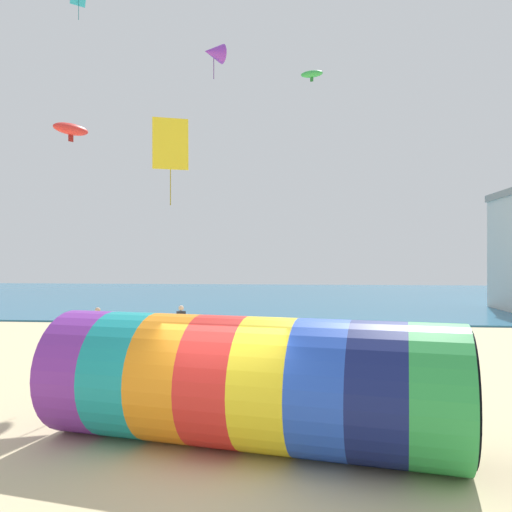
{
  "coord_description": "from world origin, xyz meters",
  "views": [
    {
      "loc": [
        1.52,
        -9.41,
        3.82
      ],
      "look_at": [
        0.45,
        2.56,
        3.85
      ],
      "focal_mm": 35.0,
      "sensor_mm": 36.0,
      "label": 1
    }
  ],
  "objects_px": {
    "giant_inflatable_tube": "(248,382)",
    "kite_red_parafoil": "(71,129)",
    "bystander_near_water": "(95,348)",
    "kite_green_parafoil": "(312,74)",
    "kite_purple_delta": "(214,53)",
    "bystander_mid_beach": "(98,327)",
    "bystander_far_left": "(181,325)",
    "kite_yellow_diamond": "(170,145)"
  },
  "relations": [
    {
      "from": "giant_inflatable_tube",
      "to": "kite_red_parafoil",
      "type": "bearing_deg",
      "value": 138.84
    },
    {
      "from": "kite_red_parafoil",
      "to": "bystander_near_water",
      "type": "relative_size",
      "value": 0.79
    },
    {
      "from": "kite_green_parafoil",
      "to": "kite_purple_delta",
      "type": "relative_size",
      "value": 0.58
    },
    {
      "from": "kite_purple_delta",
      "to": "bystander_mid_beach",
      "type": "bearing_deg",
      "value": -164.38
    },
    {
      "from": "kite_red_parafoil",
      "to": "bystander_far_left",
      "type": "distance_m",
      "value": 9.49
    },
    {
      "from": "kite_green_parafoil",
      "to": "kite_purple_delta",
      "type": "distance_m",
      "value": 5.01
    },
    {
      "from": "kite_yellow_diamond",
      "to": "kite_purple_delta",
      "type": "xyz_separation_m",
      "value": [
        0.44,
        5.75,
        5.38
      ]
    },
    {
      "from": "giant_inflatable_tube",
      "to": "kite_red_parafoil",
      "type": "height_order",
      "value": "kite_red_parafoil"
    },
    {
      "from": "kite_red_parafoil",
      "to": "bystander_far_left",
      "type": "xyz_separation_m",
      "value": [
        2.21,
        5.9,
        -7.1
      ]
    },
    {
      "from": "kite_red_parafoil",
      "to": "bystander_mid_beach",
      "type": "xyz_separation_m",
      "value": [
        -1.2,
        5.02,
        -7.11
      ]
    },
    {
      "from": "bystander_near_water",
      "to": "bystander_mid_beach",
      "type": "distance_m",
      "value": 4.87
    },
    {
      "from": "kite_red_parafoil",
      "to": "kite_green_parafoil",
      "type": "relative_size",
      "value": 1.33
    },
    {
      "from": "bystander_near_water",
      "to": "bystander_far_left",
      "type": "xyz_separation_m",
      "value": [
        1.61,
        5.4,
        0.07
      ]
    },
    {
      "from": "kite_red_parafoil",
      "to": "kite_yellow_diamond",
      "type": "xyz_separation_m",
      "value": [
        3.13,
        0.61,
        -0.42
      ]
    },
    {
      "from": "bystander_mid_beach",
      "to": "bystander_far_left",
      "type": "height_order",
      "value": "bystander_far_left"
    },
    {
      "from": "bystander_mid_beach",
      "to": "kite_yellow_diamond",
      "type": "bearing_deg",
      "value": -45.53
    },
    {
      "from": "kite_green_parafoil",
      "to": "bystander_mid_beach",
      "type": "relative_size",
      "value": 0.56
    },
    {
      "from": "bystander_near_water",
      "to": "bystander_far_left",
      "type": "bearing_deg",
      "value": 73.4
    },
    {
      "from": "kite_red_parafoil",
      "to": "bystander_near_water",
      "type": "xyz_separation_m",
      "value": [
        0.6,
        0.5,
        -7.16
      ]
    },
    {
      "from": "giant_inflatable_tube",
      "to": "kite_purple_delta",
      "type": "distance_m",
      "value": 16.88
    },
    {
      "from": "giant_inflatable_tube",
      "to": "kite_purple_delta",
      "type": "relative_size",
      "value": 5.31
    },
    {
      "from": "bystander_mid_beach",
      "to": "kite_red_parafoil",
      "type": "bearing_deg",
      "value": -76.55
    },
    {
      "from": "kite_purple_delta",
      "to": "kite_green_parafoil",
      "type": "bearing_deg",
      "value": -23.58
    },
    {
      "from": "kite_green_parafoil",
      "to": "kite_red_parafoil",
      "type": "bearing_deg",
      "value": -150.3
    },
    {
      "from": "kite_red_parafoil",
      "to": "bystander_mid_beach",
      "type": "relative_size",
      "value": 0.75
    },
    {
      "from": "kite_red_parafoil",
      "to": "giant_inflatable_tube",
      "type": "bearing_deg",
      "value": -41.16
    },
    {
      "from": "giant_inflatable_tube",
      "to": "bystander_far_left",
      "type": "relative_size",
      "value": 5.06
    },
    {
      "from": "kite_red_parafoil",
      "to": "kite_green_parafoil",
      "type": "height_order",
      "value": "kite_green_parafoil"
    },
    {
      "from": "bystander_near_water",
      "to": "bystander_mid_beach",
      "type": "bearing_deg",
      "value": 111.69
    },
    {
      "from": "kite_red_parafoil",
      "to": "kite_green_parafoil",
      "type": "xyz_separation_m",
      "value": [
        7.86,
        4.48,
        3.18
      ]
    },
    {
      "from": "giant_inflatable_tube",
      "to": "kite_red_parafoil",
      "type": "xyz_separation_m",
      "value": [
        -6.37,
        5.57,
        6.66
      ]
    },
    {
      "from": "kite_purple_delta",
      "to": "bystander_far_left",
      "type": "distance_m",
      "value": 12.14
    },
    {
      "from": "kite_purple_delta",
      "to": "bystander_near_water",
      "type": "distance_m",
      "value": 13.79
    },
    {
      "from": "giant_inflatable_tube",
      "to": "kite_green_parafoil",
      "type": "relative_size",
      "value": 9.15
    },
    {
      "from": "kite_yellow_diamond",
      "to": "bystander_mid_beach",
      "type": "height_order",
      "value": "kite_yellow_diamond"
    },
    {
      "from": "bystander_far_left",
      "to": "kite_yellow_diamond",
      "type": "bearing_deg",
      "value": -80.09
    },
    {
      "from": "giant_inflatable_tube",
      "to": "kite_yellow_diamond",
      "type": "bearing_deg",
      "value": 117.66
    },
    {
      "from": "kite_red_parafoil",
      "to": "bystander_mid_beach",
      "type": "bearing_deg",
      "value": 103.45
    },
    {
      "from": "kite_red_parafoil",
      "to": "bystander_mid_beach",
      "type": "height_order",
      "value": "kite_red_parafoil"
    },
    {
      "from": "kite_red_parafoil",
      "to": "kite_purple_delta",
      "type": "distance_m",
      "value": 8.82
    },
    {
      "from": "bystander_far_left",
      "to": "kite_red_parafoil",
      "type": "bearing_deg",
      "value": -110.49
    },
    {
      "from": "giant_inflatable_tube",
      "to": "bystander_mid_beach",
      "type": "bearing_deg",
      "value": 125.55
    }
  ]
}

